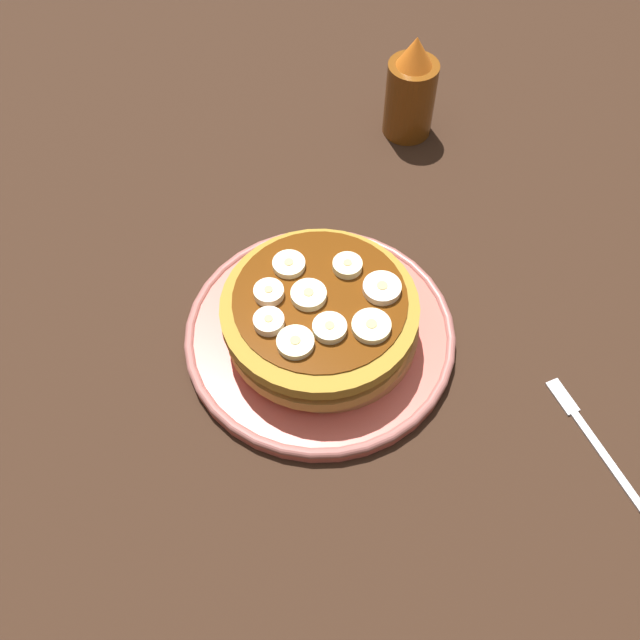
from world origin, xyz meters
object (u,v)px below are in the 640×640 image
Objects in this scene: banana_slice_2 at (330,328)px; banana_slice_4 at (289,265)px; banana_slice_7 at (269,322)px; banana_slice_6 at (347,266)px; syrup_bottle at (411,92)px; fork at (589,433)px; banana_slice_1 at (269,293)px; banana_slice_3 at (295,343)px; banana_slice_5 at (382,289)px; banana_slice_8 at (371,327)px; banana_slice_0 at (308,297)px; pancake_stack at (320,319)px; plate at (320,334)px.

banana_slice_2 is 7.63cm from banana_slice_4.
banana_slice_6 is at bearing -44.37° from banana_slice_7.
syrup_bottle reaches higher than banana_slice_7.
banana_slice_7 reaches higher than banana_slice_4.
banana_slice_7 is 28.83cm from fork.
banana_slice_1 is at bearing 73.70° from fork.
banana_slice_3 is 9.16cm from banana_slice_5.
banana_slice_1 is at bearing 58.80° from banana_slice_2.
fork is (-5.32, -19.08, -6.53)cm from banana_slice_8.
banana_slice_1 and banana_slice_6 have the same top height.
banana_slice_0 is 1.18× the size of banana_slice_6.
banana_slice_5 and banana_slice_7 have the same top height.
banana_slice_3 is 9.11cm from banana_slice_6.
banana_slice_5 is 28.47cm from syrup_bottle.
banana_slice_5 reaches higher than pancake_stack.
banana_slice_4 is 28.43cm from syrup_bottle.
syrup_bottle is at bearing -15.24° from plate.
banana_slice_6 reaches higher than banana_slice_8.
banana_slice_2 is at bearing -162.77° from plate.
syrup_bottle is (37.59, 15.50, 5.07)cm from fork.
banana_slice_6 is 8.93cm from banana_slice_7.
banana_slice_2 is 3.45cm from banana_slice_8.
banana_slice_0 is 30.97cm from syrup_bottle.
banana_slice_5 is at bearing -43.94° from banana_slice_2.
banana_slice_0 is (-0.16, 0.97, 5.96)cm from plate.
banana_slice_0 is at bearing -92.68° from banana_slice_1.
banana_slice_7 is at bearing -173.93° from banana_slice_1.
banana_slice_2 is 5.08cm from banana_slice_7.
banana_slice_2 is 1.11× the size of banana_slice_7.
plate is at bearing 147.31° from banana_slice_6.
banana_slice_2 is (-3.26, -1.01, 5.96)cm from plate.
banana_slice_1 is (0.00, 4.38, 6.01)cm from plate.
banana_slice_5 is 0.28× the size of fork.
banana_slice_3 is 1.07× the size of banana_slice_4.
banana_slice_5 is (1.13, -9.63, -0.05)cm from banana_slice_1.
syrup_bottle reaches higher than banana_slice_8.
banana_slice_6 reaches higher than fork.
banana_slice_0 is 26.59cm from fork.
plate reaches higher than fork.
banana_slice_3 is 0.26× the size of syrup_bottle.
banana_slice_2 is at bearing -121.20° from banana_slice_1.
banana_slice_8 is (-6.09, -7.40, 0.02)cm from banana_slice_4.
pancake_stack is at bearing -20.83° from banana_slice_3.
banana_slice_8 is (-2.45, -4.44, 2.84)cm from pancake_stack.
banana_slice_4 is at bearing 39.04° from pancake_stack.
fork is at bearing -109.13° from plate.
pancake_stack is 3.05cm from banana_slice_0.
banana_slice_8 is at bearing -89.05° from banana_slice_7.
banana_slice_8 is 20.86cm from fork.
fork is (-11.56, -21.34, -6.58)cm from banana_slice_6.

